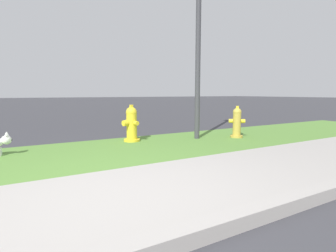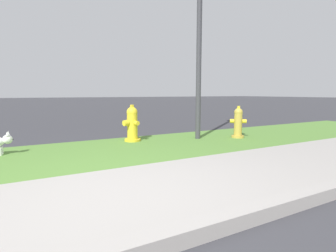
{
  "view_description": "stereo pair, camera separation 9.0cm",
  "coord_description": "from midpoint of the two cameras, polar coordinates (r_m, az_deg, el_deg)",
  "views": [
    {
      "loc": [
        -0.67,
        -2.34,
        1.0
      ],
      "look_at": [
        1.67,
        1.8,
        0.4
      ],
      "focal_mm": 28.0,
      "sensor_mm": 36.0,
      "label": 1
    },
    {
      "loc": [
        -0.59,
        -2.39,
        1.0
      ],
      "look_at": [
        1.67,
        1.8,
        0.4
      ],
      "focal_mm": 28.0,
      "sensor_mm": 36.0,
      "label": 2
    }
  ],
  "objects": [
    {
      "name": "sidewalk_pavement",
      "position": [
        2.64,
        -12.96,
        -15.14
      ],
      "size": [
        18.0,
        1.81,
        0.01
      ],
      "primitive_type": "cube",
      "color": "#9E9993",
      "rests_on": "ground"
    },
    {
      "name": "fire_hydrant_mid_block",
      "position": [
        5.47,
        -7.35,
        0.47
      ],
      "size": [
        0.38,
        0.4,
        0.76
      ],
      "rotation": [
        0.0,
        0.0,
        1.83
      ],
      "color": "yellow",
      "rests_on": "ground"
    },
    {
      "name": "fire_hydrant_at_driveway",
      "position": [
        6.07,
        15.42,
        0.71
      ],
      "size": [
        0.33,
        0.33,
        0.71
      ],
      "rotation": [
        0.0,
        0.0,
        5.6
      ],
      "color": "gold",
      "rests_on": "ground"
    },
    {
      "name": "street_curb",
      "position": [
        1.79,
        -3.71,
        -24.61
      ],
      "size": [
        18.0,
        0.16,
        0.12
      ],
      "primitive_type": "cube",
      "color": "#9E9993",
      "rests_on": "ground"
    },
    {
      "name": "grass_verge",
      "position": [
        4.57,
        -19.89,
        -5.83
      ],
      "size": [
        18.0,
        2.3,
        0.01
      ],
      "primitive_type": "cube",
      "color": "#568438",
      "rests_on": "ground"
    },
    {
      "name": "street_lamp",
      "position": [
        6.01,
        7.36,
        24.38
      ],
      "size": [
        0.32,
        0.32,
        4.14
      ],
      "color": "#3D3D42",
      "rests_on": "ground"
    },
    {
      "name": "ground_plane",
      "position": [
        2.64,
        -12.96,
        -15.24
      ],
      "size": [
        120.0,
        120.0,
        0.0
      ],
      "primitive_type": "plane",
      "color": "#38383D"
    }
  ]
}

